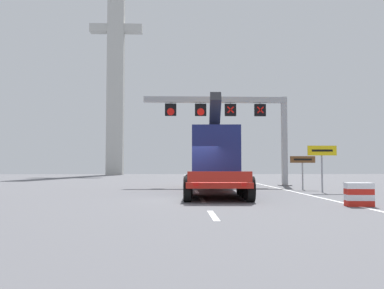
% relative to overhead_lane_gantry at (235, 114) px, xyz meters
% --- Properties ---
extents(ground, '(112.00, 112.00, 0.00)m').
position_rel_overhead_lane_gantry_xyz_m(ground, '(-3.71, -12.37, -5.59)').
color(ground, '#5B5B60').
extents(lane_markings, '(0.20, 59.25, 0.01)m').
position_rel_overhead_lane_gantry_xyz_m(lane_markings, '(-3.30, 9.96, -5.59)').
color(lane_markings, silver).
rests_on(lane_markings, ground).
extents(edge_line_right, '(0.20, 63.00, 0.01)m').
position_rel_overhead_lane_gantry_xyz_m(edge_line_right, '(2.49, -0.37, -5.59)').
color(edge_line_right, silver).
rests_on(edge_line_right, ground).
extents(overhead_lane_gantry, '(11.43, 0.90, 7.24)m').
position_rel_overhead_lane_gantry_xyz_m(overhead_lane_gantry, '(0.00, 0.00, 0.00)').
color(overhead_lane_gantry, '#9EA0A5').
rests_on(overhead_lane_gantry, ground).
extents(heavy_haul_truck_red, '(3.63, 14.16, 5.30)m').
position_rel_overhead_lane_gantry_xyz_m(heavy_haul_truck_red, '(-2.29, -6.35, -3.60)').
color(heavy_haul_truck_red, red).
rests_on(heavy_haul_truck_red, ground).
extents(exit_sign_yellow, '(1.71, 0.15, 2.73)m').
position_rel_overhead_lane_gantry_xyz_m(exit_sign_yellow, '(3.99, -7.84, -3.49)').
color(exit_sign_yellow, '#9EA0A5').
rests_on(exit_sign_yellow, ground).
extents(tourist_info_sign_brown, '(1.64, 0.15, 2.18)m').
position_rel_overhead_lane_gantry_xyz_m(tourist_info_sign_brown, '(3.70, -5.10, -3.92)').
color(tourist_info_sign_brown, '#9EA0A5').
rests_on(tourist_info_sign_brown, ground).
extents(crash_barrier_striped, '(1.04, 0.58, 0.90)m').
position_rel_overhead_lane_gantry_xyz_m(crash_barrier_striped, '(2.54, -15.70, -5.14)').
color(crash_barrier_striped, red).
rests_on(crash_barrier_striped, ground).
extents(bridge_pylon_distant, '(9.00, 2.00, 40.80)m').
position_rel_overhead_lane_gantry_xyz_m(bridge_pylon_distant, '(-15.26, 37.49, 15.21)').
color(bridge_pylon_distant, '#B7B7B2').
rests_on(bridge_pylon_distant, ground).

